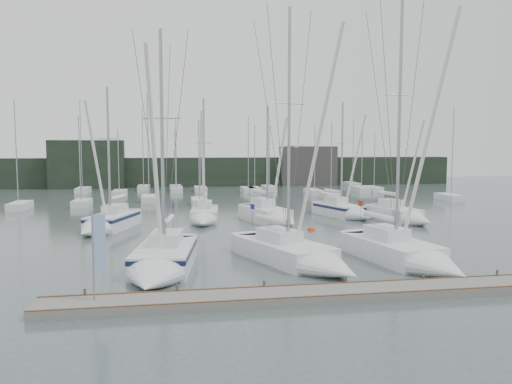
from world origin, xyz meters
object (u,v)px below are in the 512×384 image
(sailboat_mid_d, at_px, (347,212))
(dock_banner, at_px, (97,248))
(sailboat_mid_c, at_px, (273,217))
(buoy_b, at_px, (311,230))
(buoy_c, at_px, (162,233))
(sailboat_mid_a, at_px, (105,224))
(sailboat_mid_e, at_px, (404,216))
(sailboat_near_center, at_px, (305,258))
(sailboat_near_right, at_px, (412,257))
(sailboat_near_left, at_px, (160,264))
(sailboat_mid_b, at_px, (204,217))

(sailboat_mid_d, distance_m, dock_banner, 31.72)
(sailboat_mid_c, height_order, buoy_b, sailboat_mid_c)
(buoy_c, bearing_deg, sailboat_mid_d, 18.63)
(sailboat_mid_a, xyz_separation_m, sailboat_mid_c, (14.34, 1.59, -0.00))
(sailboat_mid_c, relative_size, sailboat_mid_d, 0.95)
(sailboat_mid_e, distance_m, buoy_b, 9.88)
(sailboat_mid_d, distance_m, buoy_c, 18.72)
(sailboat_near_center, relative_size, sailboat_near_right, 0.95)
(sailboat_near_right, bearing_deg, sailboat_near_center, 161.62)
(sailboat_mid_d, xyz_separation_m, sailboat_mid_e, (4.00, -3.94, -0.02))
(sailboat_near_left, bearing_deg, sailboat_mid_e, 43.55)
(sailboat_near_center, bearing_deg, dock_banner, -173.85)
(sailboat_mid_a, distance_m, buoy_c, 4.91)
(sailboat_mid_a, bearing_deg, buoy_c, -2.30)
(sailboat_mid_a, xyz_separation_m, sailboat_mid_e, (26.30, 0.35, -0.05))
(sailboat_near_right, height_order, buoy_c, sailboat_near_right)
(sailboat_near_center, distance_m, sailboat_mid_e, 20.13)
(sailboat_near_left, height_order, dock_banner, sailboat_near_left)
(sailboat_near_right, height_order, sailboat_mid_e, sailboat_near_right)
(sailboat_near_right, relative_size, sailboat_mid_c, 1.47)
(sailboat_mid_b, distance_m, sailboat_mid_d, 14.07)
(sailboat_mid_e, bearing_deg, sailboat_mid_d, 123.97)
(sailboat_near_right, xyz_separation_m, sailboat_mid_e, (7.29, 15.88, -0.02))
(sailboat_mid_d, bearing_deg, sailboat_mid_c, -178.28)
(buoy_b, distance_m, buoy_c, 12.23)
(sailboat_mid_c, distance_m, buoy_c, 10.33)
(buoy_c, bearing_deg, sailboat_near_center, -57.33)
(sailboat_mid_e, bearing_deg, buoy_b, -176.23)
(sailboat_near_left, xyz_separation_m, sailboat_mid_e, (21.55, 15.38, -0.04))
(sailboat_near_center, bearing_deg, sailboat_mid_a, 109.84)
(sailboat_near_left, height_order, sailboat_mid_b, sailboat_near_left)
(dock_banner, bearing_deg, sailboat_mid_b, 75.42)
(sailboat_near_right, relative_size, buoy_b, 27.01)
(buoy_c, xyz_separation_m, dock_banner, (-2.29, -18.54, 2.62))
(sailboat_mid_a, relative_size, buoy_c, 23.09)
(sailboat_near_center, distance_m, buoy_c, 15.44)
(buoy_c, bearing_deg, sailboat_mid_c, 18.53)
(sailboat_near_left, relative_size, sailboat_mid_d, 1.18)
(sailboat_mid_a, xyz_separation_m, sailboat_mid_b, (8.28, 3.21, -0.08))
(sailboat_mid_b, bearing_deg, buoy_c, -120.73)
(sailboat_mid_a, bearing_deg, sailboat_near_left, -54.47)
(sailboat_mid_e, relative_size, dock_banner, 2.99)
(sailboat_near_right, distance_m, sailboat_mid_d, 20.09)
(sailboat_mid_c, height_order, buoy_c, sailboat_mid_c)
(buoy_b, bearing_deg, dock_banner, -128.89)
(sailboat_near_left, height_order, sailboat_near_center, sailboat_near_center)
(sailboat_mid_a, relative_size, dock_banner, 3.36)
(sailboat_mid_d, height_order, buoy_c, sailboat_mid_d)
(buoy_c, bearing_deg, sailboat_mid_b, 52.86)
(sailboat_near_center, bearing_deg, buoy_c, 101.21)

